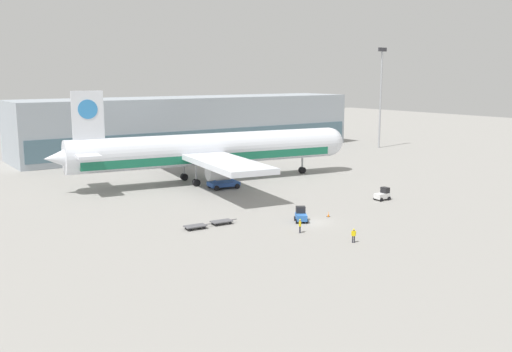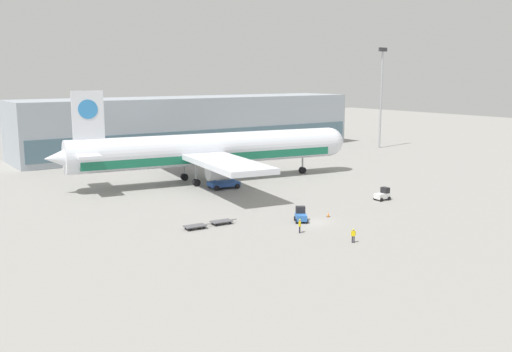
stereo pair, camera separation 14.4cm
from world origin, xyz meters
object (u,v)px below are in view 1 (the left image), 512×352
(traffic_cone_near, at_px, (328,214))
(baggage_tug_mid, at_px, (383,195))
(baggage_dolly_lead, at_px, (195,226))
(baggage_dolly_second, at_px, (222,221))
(ground_crew_near, at_px, (300,225))
(ground_crew_far, at_px, (354,234))
(light_mast, at_px, (381,91))
(baggage_tug_foreground, at_px, (301,215))
(airplane_main, at_px, (207,151))
(scissor_lift_loader, at_px, (223,178))

(traffic_cone_near, bearing_deg, baggage_tug_mid, 12.81)
(baggage_dolly_lead, xyz_separation_m, baggage_dolly_second, (4.02, 0.13, 0.00))
(ground_crew_near, xyz_separation_m, ground_crew_far, (2.51, -6.90, -0.06))
(light_mast, bearing_deg, baggage_tug_foreground, -143.73)
(baggage_dolly_lead, distance_m, ground_crew_near, 13.44)
(light_mast, bearing_deg, baggage_tug_mid, -136.21)
(airplane_main, xyz_separation_m, baggage_dolly_second, (-13.82, -27.85, -5.45))
(traffic_cone_near, bearing_deg, light_mast, 38.38)
(scissor_lift_loader, height_order, baggage_dolly_second, scissor_lift_loader)
(scissor_lift_loader, bearing_deg, light_mast, 28.74)
(baggage_tug_mid, bearing_deg, airplane_main, 118.64)
(baggage_dolly_second, height_order, traffic_cone_near, traffic_cone_near)
(baggage_tug_foreground, xyz_separation_m, ground_crew_far, (-1.14, -11.19, 0.13))
(ground_crew_far, bearing_deg, baggage_tug_foreground, 113.84)
(baggage_tug_foreground, height_order, baggage_dolly_second, baggage_tug_foreground)
(baggage_dolly_second, bearing_deg, baggage_tug_foreground, -22.99)
(airplane_main, xyz_separation_m, baggage_dolly_lead, (-17.85, -27.98, -5.45))
(airplane_main, bearing_deg, light_mast, 23.24)
(baggage_dolly_lead, height_order, ground_crew_near, ground_crew_near)
(ground_crew_near, height_order, traffic_cone_near, ground_crew_near)
(ground_crew_near, bearing_deg, ground_crew_far, 46.59)
(scissor_lift_loader, height_order, baggage_dolly_lead, scissor_lift_loader)
(baggage_dolly_second, relative_size, ground_crew_far, 2.19)
(scissor_lift_loader, xyz_separation_m, ground_crew_far, (-4.64, -36.88, -0.88))
(baggage_tug_mid, bearing_deg, ground_crew_far, -143.03)
(baggage_dolly_second, xyz_separation_m, traffic_cone_near, (14.39, -5.02, -0.03))
(airplane_main, height_order, baggage_tug_mid, airplane_main)
(airplane_main, bearing_deg, scissor_lift_loader, -88.17)
(airplane_main, relative_size, baggage_tug_foreground, 20.54)
(airplane_main, height_order, traffic_cone_near, airplane_main)
(scissor_lift_loader, xyz_separation_m, baggage_dolly_lead, (-17.06, -20.92, -1.49))
(airplane_main, distance_m, ground_crew_near, 38.18)
(baggage_dolly_lead, bearing_deg, scissor_lift_loader, 54.95)
(ground_crew_near, bearing_deg, scissor_lift_loader, -166.85)
(airplane_main, height_order, scissor_lift_loader, airplane_main)
(baggage_dolly_second, bearing_deg, ground_crew_near, -53.19)
(light_mast, relative_size, baggage_dolly_second, 7.13)
(light_mast, height_order, ground_crew_near, light_mast)
(traffic_cone_near, bearing_deg, airplane_main, 90.98)
(baggage_dolly_lead, bearing_deg, baggage_tug_mid, 1.31)
(scissor_lift_loader, bearing_deg, baggage_dolly_second, -113.93)
(baggage_tug_mid, xyz_separation_m, baggage_dolly_lead, (-32.80, 1.63, -0.49))
(light_mast, relative_size, traffic_cone_near, 36.78)
(scissor_lift_loader, height_order, baggage_tug_foreground, scissor_lift_loader)
(baggage_tug_mid, height_order, ground_crew_far, baggage_tug_mid)
(scissor_lift_loader, distance_m, ground_crew_near, 30.83)
(light_mast, xyz_separation_m, baggage_tug_foreground, (-68.03, -49.92, -14.38))
(airplane_main, relative_size, baggage_dolly_lead, 15.44)
(light_mast, distance_m, baggage_dolly_second, 90.92)
(baggage_dolly_lead, relative_size, ground_crew_near, 2.09)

